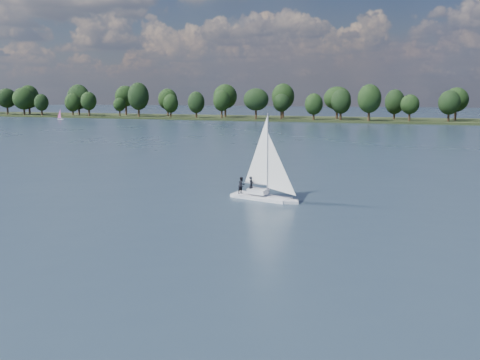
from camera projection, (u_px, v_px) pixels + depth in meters
name	position (u px, v px, depth m)	size (l,w,h in m)	color
ground	(389.00, 147.00, 114.70)	(700.00, 700.00, 0.00)	#233342
far_shore	(410.00, 121.00, 218.74)	(660.00, 40.00, 1.50)	black
sailboat	(261.00, 175.00, 57.47)	(7.67, 3.99, 9.73)	white
dinghy_pink	(61.00, 117.00, 236.63)	(3.21, 1.39, 5.03)	silver
treeline	(397.00, 102.00, 215.83)	(562.81, 74.26, 17.99)	black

